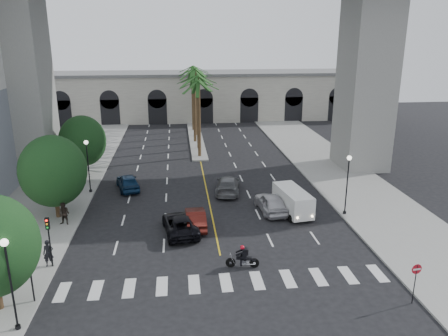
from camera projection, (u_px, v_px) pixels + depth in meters
ground at (223, 270)px, 28.91m from camera, size 140.00×140.00×0.00m
sidewalk_left at (50, 198)px, 41.58m from camera, size 8.00×100.00×0.15m
sidewalk_right at (353, 186)px, 44.71m from camera, size 8.00×100.00×0.15m
median at (196, 139)px, 65.00m from camera, size 2.00×24.00×0.20m
pier_building at (191, 95)px, 79.94m from camera, size 71.00×10.50×8.50m
palm_a at (198, 85)px, 52.86m from camera, size 3.20×3.20×10.30m
palm_b at (198, 79)px, 56.59m from camera, size 3.20×3.20×10.60m
palm_c at (194, 80)px, 60.49m from camera, size 3.20×3.20×10.10m
palm_d at (195, 72)px, 64.12m from camera, size 3.20×3.20×10.90m
palm_e at (192, 73)px, 68.03m from camera, size 3.20×3.20×10.40m
palm_f at (193, 69)px, 71.78m from camera, size 3.20×3.20×10.70m
street_tree_mid at (53, 171)px, 35.83m from camera, size 5.44×5.44×7.21m
street_tree_far at (83, 141)px, 47.32m from camera, size 5.04×5.04×6.68m
lamp_post_left_near at (10, 277)px, 22.03m from camera, size 0.40×0.40×5.35m
lamp_post_left_far at (88, 162)px, 41.99m from camera, size 0.40×0.40×5.35m
lamp_post_right at (347, 180)px, 36.76m from camera, size 0.40×0.40×5.35m
traffic_signal_near at (29, 265)px, 24.62m from camera, size 0.25×0.18×3.65m
traffic_signal_far at (49, 234)px, 28.42m from camera, size 0.25×0.18×3.65m
motorcycle_rider at (243, 257)px, 29.06m from camera, size 2.24×0.63×1.62m
car_a at (271, 203)px, 38.26m from camera, size 2.40×5.07×1.68m
car_b at (196, 218)px, 35.24m from camera, size 1.65×4.50×1.47m
car_c at (180, 224)px, 34.18m from camera, size 3.15×5.56×1.46m
car_d at (228, 185)px, 42.96m from camera, size 3.10×5.77×1.59m
car_e at (128, 182)px, 43.75m from camera, size 2.99×5.02×1.60m
cargo_van at (293, 200)px, 37.75m from camera, size 2.64×5.27×2.15m
pedestrian_a at (48, 253)px, 28.89m from camera, size 0.73×0.53×1.84m
pedestrian_b at (64, 214)px, 35.23m from camera, size 1.06×0.92×1.88m
do_not_enter_sign at (416, 275)px, 24.81m from camera, size 0.62×0.09×2.54m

